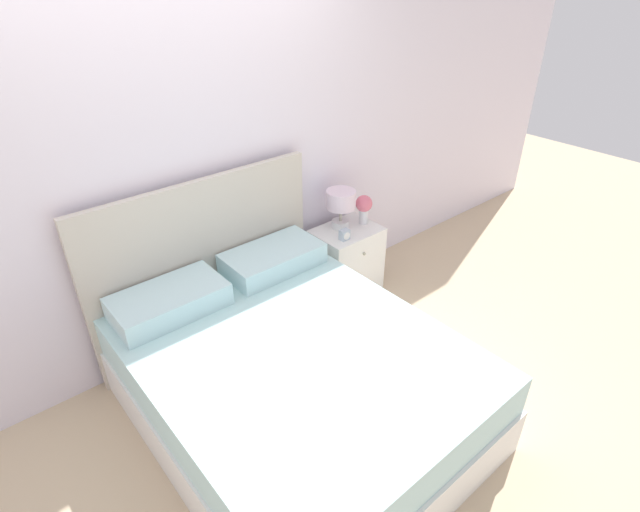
% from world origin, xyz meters
% --- Properties ---
extents(ground_plane, '(12.00, 12.00, 0.00)m').
position_xyz_m(ground_plane, '(0.00, 0.00, 0.00)').
color(ground_plane, '#CCB28E').
extents(wall_back, '(8.00, 0.06, 2.60)m').
position_xyz_m(wall_back, '(0.00, 0.07, 1.30)').
color(wall_back, white).
rests_on(wall_back, ground_plane).
extents(bed, '(1.57, 1.94, 1.19)m').
position_xyz_m(bed, '(0.00, -0.89, 0.30)').
color(bed, white).
rests_on(bed, ground_plane).
extents(nightstand, '(0.50, 0.39, 0.56)m').
position_xyz_m(nightstand, '(1.08, -0.21, 0.28)').
color(nightstand, white).
rests_on(nightstand, ground_plane).
extents(table_lamp, '(0.22, 0.22, 0.30)m').
position_xyz_m(table_lamp, '(1.07, -0.15, 0.77)').
color(table_lamp, white).
rests_on(table_lamp, nightstand).
extents(flower_vase, '(0.13, 0.13, 0.23)m').
position_xyz_m(flower_vase, '(1.26, -0.20, 0.70)').
color(flower_vase, white).
rests_on(flower_vase, nightstand).
extents(alarm_clock, '(0.07, 0.06, 0.08)m').
position_xyz_m(alarm_clock, '(0.97, -0.30, 0.60)').
color(alarm_clock, silver).
rests_on(alarm_clock, nightstand).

